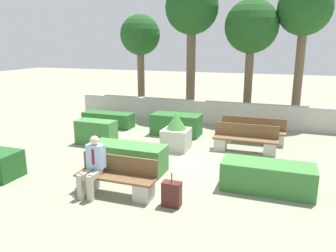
{
  "coord_description": "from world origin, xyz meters",
  "views": [
    {
      "loc": [
        3.05,
        -8.27,
        3.24
      ],
      "look_at": [
        -0.09,
        0.5,
        0.9
      ],
      "focal_mm": 35.0,
      "sensor_mm": 36.0,
      "label": 1
    }
  ],
  "objects_px": {
    "planter_corner_left": "(176,133)",
    "tree_center_right": "(251,28)",
    "bench_left_side": "(245,142)",
    "bench_right_side": "(252,133)",
    "bench_front": "(116,180)",
    "person_seated_man": "(93,163)",
    "tree_leftmost": "(140,37)",
    "suitcase": "(172,194)",
    "tree_center_left": "(192,11)",
    "tree_rightmost": "(305,12)"
  },
  "relations": [
    {
      "from": "tree_rightmost",
      "to": "bench_left_side",
      "type": "bearing_deg",
      "value": -107.68
    },
    {
      "from": "person_seated_man",
      "to": "planter_corner_left",
      "type": "bearing_deg",
      "value": 78.73
    },
    {
      "from": "tree_center_right",
      "to": "tree_rightmost",
      "type": "relative_size",
      "value": 0.89
    },
    {
      "from": "planter_corner_left",
      "to": "tree_center_right",
      "type": "height_order",
      "value": "tree_center_right"
    },
    {
      "from": "tree_center_right",
      "to": "tree_center_left",
      "type": "bearing_deg",
      "value": -178.2
    },
    {
      "from": "bench_right_side",
      "to": "person_seated_man",
      "type": "bearing_deg",
      "value": -107.78
    },
    {
      "from": "bench_front",
      "to": "tree_leftmost",
      "type": "height_order",
      "value": "tree_leftmost"
    },
    {
      "from": "tree_leftmost",
      "to": "tree_rightmost",
      "type": "relative_size",
      "value": 0.81
    },
    {
      "from": "person_seated_man",
      "to": "planter_corner_left",
      "type": "distance_m",
      "value": 3.69
    },
    {
      "from": "bench_front",
      "to": "bench_right_side",
      "type": "xyz_separation_m",
      "value": [
        2.44,
        5.03,
        0.01
      ]
    },
    {
      "from": "bench_front",
      "to": "suitcase",
      "type": "relative_size",
      "value": 2.53
    },
    {
      "from": "bench_front",
      "to": "tree_center_left",
      "type": "xyz_separation_m",
      "value": [
        -0.74,
        8.55,
        4.33
      ]
    },
    {
      "from": "bench_left_side",
      "to": "tree_rightmost",
      "type": "xyz_separation_m",
      "value": [
        1.51,
        4.73,
        4.16
      ]
    },
    {
      "from": "tree_leftmost",
      "to": "suitcase",
      "type": "bearing_deg",
      "value": -62.25
    },
    {
      "from": "bench_left_side",
      "to": "planter_corner_left",
      "type": "distance_m",
      "value": 2.14
    },
    {
      "from": "bench_left_side",
      "to": "bench_right_side",
      "type": "xyz_separation_m",
      "value": [
        0.12,
        1.07,
        0.01
      ]
    },
    {
      "from": "bench_front",
      "to": "person_seated_man",
      "type": "xyz_separation_m",
      "value": [
        -0.47,
        -0.14,
        0.39
      ]
    },
    {
      "from": "bench_left_side",
      "to": "tree_leftmost",
      "type": "bearing_deg",
      "value": 141.15
    },
    {
      "from": "bench_front",
      "to": "bench_right_side",
      "type": "distance_m",
      "value": 5.59
    },
    {
      "from": "bench_front",
      "to": "person_seated_man",
      "type": "distance_m",
      "value": 0.63
    },
    {
      "from": "bench_right_side",
      "to": "tree_leftmost",
      "type": "distance_m",
      "value": 7.32
    },
    {
      "from": "bench_front",
      "to": "tree_rightmost",
      "type": "bearing_deg",
      "value": 66.21
    },
    {
      "from": "planter_corner_left",
      "to": "tree_rightmost",
      "type": "xyz_separation_m",
      "value": [
        3.58,
        5.22,
        3.96
      ]
    },
    {
      "from": "tree_rightmost",
      "to": "person_seated_man",
      "type": "bearing_deg",
      "value": -115.96
    },
    {
      "from": "planter_corner_left",
      "to": "tree_leftmost",
      "type": "height_order",
      "value": "tree_leftmost"
    },
    {
      "from": "suitcase",
      "to": "tree_center_left",
      "type": "xyz_separation_m",
      "value": [
        -2.08,
        8.67,
        4.38
      ]
    },
    {
      "from": "suitcase",
      "to": "tree_leftmost",
      "type": "xyz_separation_m",
      "value": [
        -4.51,
        8.57,
        3.28
      ]
    },
    {
      "from": "bench_front",
      "to": "tree_rightmost",
      "type": "relative_size",
      "value": 0.32
    },
    {
      "from": "suitcase",
      "to": "tree_center_left",
      "type": "height_order",
      "value": "tree_center_left"
    },
    {
      "from": "person_seated_man",
      "to": "tree_center_left",
      "type": "distance_m",
      "value": 9.54
    },
    {
      "from": "planter_corner_left",
      "to": "tree_rightmost",
      "type": "relative_size",
      "value": 0.21
    },
    {
      "from": "tree_center_left",
      "to": "bench_right_side",
      "type": "bearing_deg",
      "value": -47.95
    },
    {
      "from": "bench_right_side",
      "to": "tree_center_right",
      "type": "bearing_deg",
      "value": 111.2
    },
    {
      "from": "bench_front",
      "to": "bench_left_side",
      "type": "bearing_deg",
      "value": 59.59
    },
    {
      "from": "suitcase",
      "to": "tree_center_right",
      "type": "distance_m",
      "value": 9.48
    },
    {
      "from": "person_seated_man",
      "to": "tree_rightmost",
      "type": "height_order",
      "value": "tree_rightmost"
    },
    {
      "from": "bench_left_side",
      "to": "tree_leftmost",
      "type": "distance_m",
      "value": 7.79
    },
    {
      "from": "bench_left_side",
      "to": "suitcase",
      "type": "height_order",
      "value": "bench_left_side"
    },
    {
      "from": "tree_center_left",
      "to": "bench_left_side",
      "type": "bearing_deg",
      "value": -56.29
    },
    {
      "from": "bench_front",
      "to": "bench_right_side",
      "type": "height_order",
      "value": "same"
    },
    {
      "from": "planter_corner_left",
      "to": "tree_center_right",
      "type": "distance_m",
      "value": 6.35
    },
    {
      "from": "planter_corner_left",
      "to": "tree_leftmost",
      "type": "relative_size",
      "value": 0.26
    },
    {
      "from": "person_seated_man",
      "to": "tree_center_left",
      "type": "relative_size",
      "value": 0.22
    },
    {
      "from": "person_seated_man",
      "to": "tree_center_right",
      "type": "bearing_deg",
      "value": 75.31
    },
    {
      "from": "bench_left_side",
      "to": "tree_rightmost",
      "type": "height_order",
      "value": "tree_rightmost"
    },
    {
      "from": "bench_left_side",
      "to": "tree_rightmost",
      "type": "bearing_deg",
      "value": 72.76
    },
    {
      "from": "person_seated_man",
      "to": "planter_corner_left",
      "type": "relative_size",
      "value": 1.11
    },
    {
      "from": "tree_center_right",
      "to": "tree_leftmost",
      "type": "bearing_deg",
      "value": -177.99
    },
    {
      "from": "tree_center_right",
      "to": "planter_corner_left",
      "type": "bearing_deg",
      "value": -107.02
    },
    {
      "from": "bench_right_side",
      "to": "planter_corner_left",
      "type": "height_order",
      "value": "planter_corner_left"
    }
  ]
}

